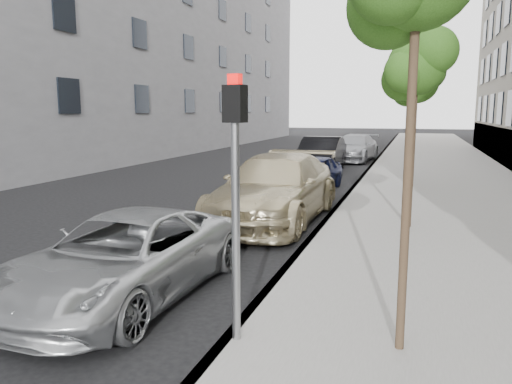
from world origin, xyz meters
The scene contains 11 objects.
ground centered at (0.00, 0.00, 0.00)m, with size 160.00×160.00×0.00m, color black.
sidewalk centered at (4.30, 24.00, 0.07)m, with size 6.40×72.00×0.14m, color gray.
curb centered at (1.18, 24.00, 0.07)m, with size 0.15×72.00×0.14m, color #9E9B93.
tree_mid centered at (3.23, 8.00, 3.89)m, with size 1.68×1.48×4.58m.
tree_far centered at (3.23, 14.50, 3.88)m, with size 1.81×1.61×4.64m.
signal_pole centered at (1.30, 1.15, 2.11)m, with size 0.27×0.22×3.15m.
minivan centered at (-0.92, 2.25, 0.65)m, with size 2.17×4.70×1.31m, color #AFB2B4.
suv centered at (-0.19, 8.22, 0.86)m, with size 2.42×5.95×1.73m, color #BFB088.
sedan_blue centered at (-0.29, 13.65, 0.63)m, with size 1.50×3.72×1.27m, color #101435.
sedan_black centered at (-0.99, 19.15, 0.83)m, with size 1.75×5.02×1.65m, color black.
sedan_rear centered at (-0.10, 24.87, 0.76)m, with size 2.12×5.22×1.52m, color gray.
Camera 1 is at (3.27, -4.21, 2.88)m, focal length 35.00 mm.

